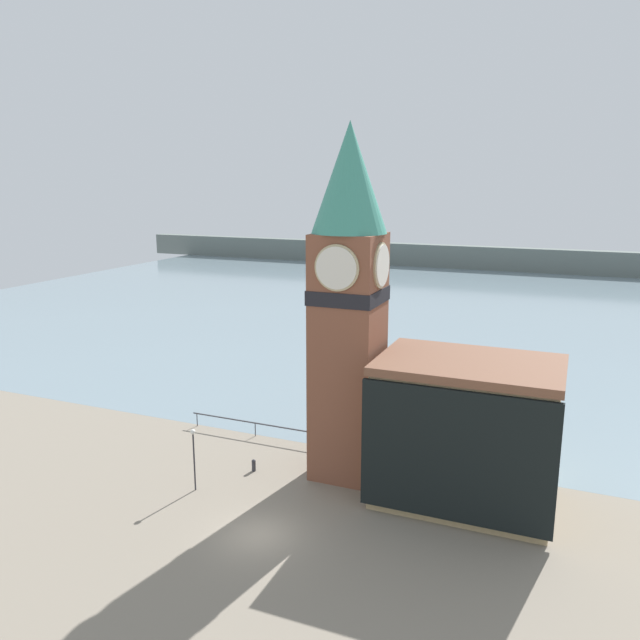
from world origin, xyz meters
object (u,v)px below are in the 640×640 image
(boat_near, at_px, (350,395))
(pier_building, at_px, (466,432))
(clock_tower, at_px, (349,296))
(mooring_bollard_near, at_px, (254,465))
(lamp_post, at_px, (194,448))

(boat_near, bearing_deg, pier_building, -52.44)
(clock_tower, distance_m, mooring_bollard_near, 13.02)
(clock_tower, relative_size, boat_near, 4.97)
(mooring_bollard_near, xyz_separation_m, lamp_post, (-2.12, -3.71, 2.36))
(clock_tower, xyz_separation_m, lamp_post, (-7.94, -5.86, -9.09))
(lamp_post, bearing_deg, clock_tower, 36.42)
(clock_tower, height_order, boat_near, clock_tower)
(pier_building, bearing_deg, boat_near, 131.99)
(clock_tower, bearing_deg, lamp_post, -143.58)
(boat_near, relative_size, mooring_bollard_near, 5.46)
(clock_tower, bearing_deg, boat_near, 108.91)
(clock_tower, distance_m, lamp_post, 13.41)
(pier_building, relative_size, mooring_bollard_near, 12.87)
(boat_near, bearing_deg, clock_tower, -75.52)
(clock_tower, xyz_separation_m, mooring_bollard_near, (-5.82, -2.14, -11.45))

